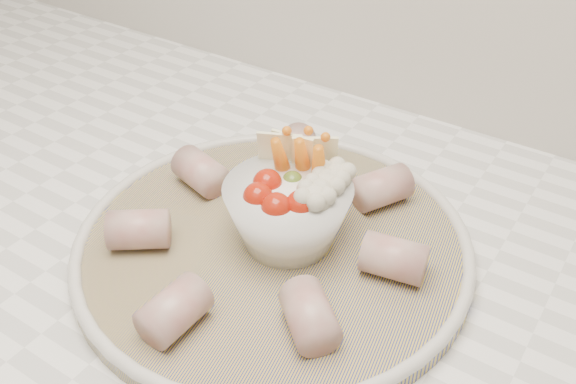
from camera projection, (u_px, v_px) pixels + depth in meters
The scene contains 3 objects.
serving_platter at pixel (273, 244), 0.60m from camera, with size 0.43×0.43×0.02m.
veggie_bowl at pixel (291, 208), 0.58m from camera, with size 0.12×0.12×0.10m.
cured_meat_rolls at pixel (272, 225), 0.59m from camera, with size 0.29×0.31×0.04m.
Camera 1 is at (0.14, 1.06, 1.33)m, focal length 40.00 mm.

